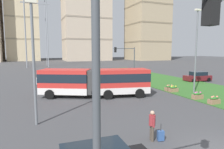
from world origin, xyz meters
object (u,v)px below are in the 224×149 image
(flower_planter_2, at_px, (214,100))
(apartment_tower_eastcentre, at_px, (147,16))
(rolling_suitcase, at_px, (161,135))
(apartment_tower_westcentre, at_px, (22,10))
(flower_planter_3, at_px, (198,96))
(car_silver_hatch, at_px, (51,79))
(articulated_bus, at_px, (95,82))
(flower_planter_4, at_px, (173,89))
(traffic_light_near_left, at_px, (140,86))
(streetlight_median, at_px, (196,48))
(traffic_light_far_right, at_px, (127,58))
(apartment_tower_centre, at_px, (86,10))
(streetlight_left, at_px, (34,58))
(flower_planter_5, at_px, (169,88))
(pedestrian_crossing, at_px, (152,124))

(flower_planter_2, height_order, apartment_tower_eastcentre, apartment_tower_eastcentre)
(rolling_suitcase, distance_m, flower_planter_2, 10.22)
(apartment_tower_westcentre, bearing_deg, flower_planter_3, -78.69)
(car_silver_hatch, distance_m, flower_planter_3, 20.32)
(articulated_bus, height_order, rolling_suitcase, articulated_bus)
(flower_planter_4, relative_size, traffic_light_near_left, 0.17)
(car_silver_hatch, height_order, streetlight_median, streetlight_median)
(flower_planter_2, height_order, traffic_light_far_right, traffic_light_far_right)
(car_silver_hatch, height_order, apartment_tower_westcentre, apartment_tower_westcentre)
(flower_planter_2, relative_size, flower_planter_3, 1.00)
(apartment_tower_centre, bearing_deg, flower_planter_4, -97.13)
(flower_planter_4, distance_m, apartment_tower_centre, 83.10)
(traffic_light_far_right, distance_m, streetlight_left, 20.05)
(flower_planter_5, height_order, apartment_tower_eastcentre, apartment_tower_eastcentre)
(traffic_light_near_left, xyz_separation_m, streetlight_left, (-1.94, 10.62, 0.23))
(rolling_suitcase, distance_m, apartment_tower_westcentre, 104.93)
(traffic_light_near_left, bearing_deg, flower_planter_4, 49.05)
(rolling_suitcase, distance_m, streetlight_median, 15.10)
(traffic_light_near_left, bearing_deg, flower_planter_2, 35.94)
(traffic_light_far_right, distance_m, apartment_tower_centre, 73.54)
(flower_planter_2, xyz_separation_m, traffic_light_near_left, (-13.64, -9.89, 3.92))
(streetlight_median, relative_size, apartment_tower_eastcentre, 0.22)
(rolling_suitcase, distance_m, traffic_light_far_right, 21.31)
(flower_planter_5, xyz_separation_m, apartment_tower_eastcentre, (40.86, 72.03, 22.01))
(streetlight_left, bearing_deg, flower_planter_3, 4.73)
(car_silver_hatch, relative_size, pedestrian_crossing, 2.56)
(car_silver_hatch, bearing_deg, apartment_tower_centre, 71.10)
(streetlight_left, relative_size, apartment_tower_eastcentre, 0.18)
(streetlight_median, xyz_separation_m, apartment_tower_centre, (7.97, 80.20, 19.43))
(apartment_tower_eastcentre, bearing_deg, pedestrian_crossing, -121.33)
(flower_planter_3, height_order, streetlight_left, streetlight_left)
(streetlight_median, height_order, apartment_tower_eastcentre, apartment_tower_eastcentre)
(traffic_light_near_left, bearing_deg, apartment_tower_centre, 76.04)
(flower_planter_5, relative_size, streetlight_left, 0.13)
(apartment_tower_westcentre, bearing_deg, pedestrian_crossing, -84.71)
(rolling_suitcase, distance_m, flower_planter_3, 11.25)
(traffic_light_near_left, height_order, streetlight_left, streetlight_left)
(flower_planter_5, bearing_deg, traffic_light_near_left, -129.63)
(flower_planter_3, height_order, streetlight_median, streetlight_median)
(rolling_suitcase, xyz_separation_m, traffic_light_far_right, (7.53, 19.62, 3.52))
(rolling_suitcase, xyz_separation_m, flower_planter_5, (9.17, 11.09, 0.11))
(flower_planter_4, height_order, traffic_light_near_left, traffic_light_near_left)
(flower_planter_5, xyz_separation_m, apartment_tower_centre, (9.87, 78.10, 24.29))
(articulated_bus, bearing_deg, flower_planter_5, -4.52)
(car_silver_hatch, distance_m, streetlight_left, 17.40)
(articulated_bus, relative_size, streetlight_left, 1.44)
(flower_planter_4, xyz_separation_m, streetlight_median, (1.90, -1.35, 4.86))
(flower_planter_2, bearing_deg, apartment_tower_eastcentre, 62.54)
(flower_planter_4, distance_m, traffic_light_near_left, 21.17)
(rolling_suitcase, xyz_separation_m, apartment_tower_eastcentre, (50.03, 83.12, 22.12))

